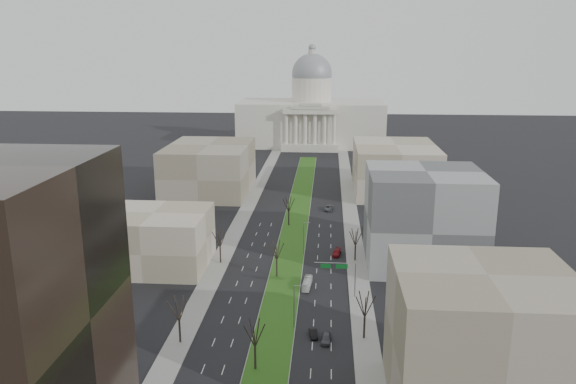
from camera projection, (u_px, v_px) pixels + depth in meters
The scene contains 25 objects.
ground at pixel (295, 226), 173.33m from camera, with size 600.00×600.00×0.00m, color black.
median at pixel (295, 226), 172.33m from camera, with size 8.00×222.03×0.20m.
sidewalk_left at pixel (224, 253), 150.41m from camera, with size 5.00×330.00×0.15m, color gray.
sidewalk_right at pixel (356, 256), 147.95m from camera, with size 5.00×330.00×0.15m, color gray.
capitol at pixel (311, 115), 313.60m from camera, with size 80.00×46.00×55.00m.
building_beige_left at pixel (155, 239), 140.10m from camera, with size 26.00×22.00×14.00m, color tan.
building_tan_right at pixel (481, 343), 83.30m from camera, with size 26.00×24.00×22.00m, color gray.
building_grey_right at pixel (423, 218), 140.89m from camera, with size 28.00×26.00×24.00m, color #585A5C.
building_far_left at pixel (209, 168), 212.13m from camera, with size 30.00×40.00×18.00m, color gray.
building_far_right at pixel (395, 168), 212.03m from camera, with size 30.00×40.00×18.00m, color tan.
tree_left_mid at pixel (179, 308), 103.28m from camera, with size 5.40×5.40×9.72m.
tree_left_far at pixel (220, 238), 141.93m from camera, with size 5.28×5.28×9.50m.
tree_right_mid at pixel (365, 304), 104.68m from camera, with size 5.52×5.52×9.94m.
tree_right_far at pixel (356, 237), 143.45m from camera, with size 5.04×5.04×9.07m.
tree_median_a at pixel (255, 333), 94.49m from camera, with size 5.40×5.40×9.72m.
tree_median_b at pixel (277, 250), 133.10m from camera, with size 5.40×5.40×9.72m.
tree_median_c at pixel (289, 204), 171.71m from camera, with size 5.40×5.40×9.72m.
streetlamp_median_b at pixel (294, 306), 109.11m from camera, with size 1.90×0.20×9.16m.
streetlamp_median_c at pixel (304, 238), 147.72m from camera, with size 1.90×0.20×9.16m.
mast_arm_signs at pixel (343, 271), 122.61m from camera, with size 9.12×0.24×8.09m.
car_grey_near at pixel (326, 338), 105.11m from camera, with size 1.77×4.40×1.50m, color #44464B.
car_black at pixel (313, 333), 107.15m from camera, with size 1.41×4.04×1.33m, color black.
car_red at pixel (337, 253), 148.72m from camera, with size 1.99×4.90×1.42m, color maroon.
car_grey_far at pixel (329, 208), 189.63m from camera, with size 2.55×5.53×1.54m, color #52565A.
box_van at pixel (307, 283), 128.92m from camera, with size 1.66×7.08×1.97m, color white.
Camera 1 is at (9.80, -44.83, 53.77)m, focal length 35.00 mm.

